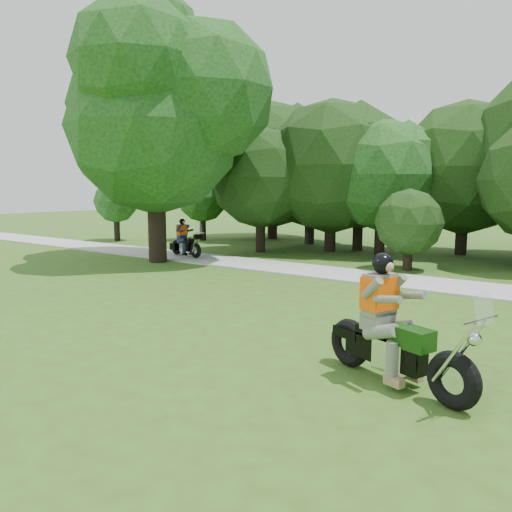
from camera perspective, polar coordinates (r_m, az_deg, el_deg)
The scene contains 5 objects.
ground at distance 7.96m, azimuth 6.87°, elevation -12.97°, with size 100.00×100.00×0.00m, color #345217.
walkway at distance 15.22m, azimuth 21.76°, elevation -3.29°, with size 60.00×2.20×0.06m, color #A7A7A2.
big_tree_west at distance 19.67m, azimuth -10.89°, elevation 16.29°, with size 8.64×6.56×9.96m.
chopper_motorcycle at distance 7.53m, azimuth 15.06°, elevation -8.83°, with size 2.57×1.33×1.89m.
touring_motorcycle at distance 20.38m, azimuth -8.23°, elevation 1.55°, with size 1.98×0.87×1.52m.
Camera 1 is at (3.59, -6.52, 2.82)m, focal length 35.00 mm.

